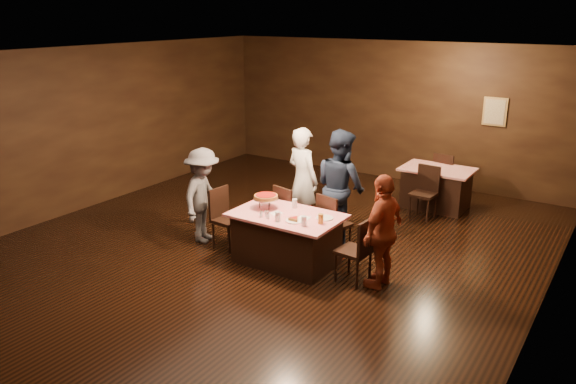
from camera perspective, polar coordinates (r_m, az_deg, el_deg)
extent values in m
plane|color=black|center=(8.79, -3.13, -6.22)|extent=(10.00, 10.00, 0.00)
cube|color=silver|center=(8.04, -3.50, 13.68)|extent=(8.00, 10.00, 0.04)
cube|color=black|center=(12.58, 10.38, 8.08)|extent=(8.00, 0.04, 3.00)
cube|color=black|center=(11.08, -20.35, 5.94)|extent=(0.04, 10.00, 3.00)
cube|color=black|center=(6.83, 24.94, -1.66)|extent=(0.04, 10.00, 3.00)
cube|color=tan|center=(11.86, 20.28, 7.66)|extent=(0.46, 0.03, 0.56)
cube|color=beige|center=(11.84, 20.25, 7.65)|extent=(0.38, 0.01, 0.48)
cube|color=red|center=(8.31, -0.15, -4.77)|extent=(1.60, 1.00, 0.77)
cube|color=#A40D0A|center=(11.02, 14.81, 0.41)|extent=(1.30, 0.90, 0.77)
cube|color=black|center=(9.07, 0.33, -2.17)|extent=(0.51, 0.51, 0.95)
cube|color=black|center=(8.69, 4.78, -3.16)|extent=(0.51, 0.51, 0.95)
cube|color=black|center=(8.88, -6.11, -2.71)|extent=(0.45, 0.45, 0.95)
cube|color=black|center=(7.78, 6.69, -5.83)|extent=(0.45, 0.45, 0.95)
cube|color=black|center=(10.36, 13.60, -0.10)|extent=(0.45, 0.45, 0.95)
cube|color=black|center=(11.54, 15.80, 1.58)|extent=(0.48, 0.48, 0.95)
imported|color=white|center=(9.37, 1.51, 1.21)|extent=(0.75, 0.60, 1.79)
imported|color=#172034|center=(8.93, 5.34, 0.51)|extent=(1.12, 1.02, 1.86)
imported|color=#5D5C62|center=(9.08, -8.62, -0.35)|extent=(0.80, 1.11, 1.55)
imported|color=#953A22|center=(7.59, 9.62, -3.98)|extent=(0.46, 0.96, 1.58)
cylinder|color=black|center=(8.47, -1.86, -1.00)|extent=(0.01, 0.01, 0.15)
cylinder|color=black|center=(8.41, -2.93, -1.17)|extent=(0.01, 0.01, 0.15)
cylinder|color=black|center=(8.31, -1.96, -1.39)|extent=(0.01, 0.01, 0.15)
cylinder|color=silver|center=(8.37, -2.26, -0.67)|extent=(0.38, 0.38, 0.01)
cylinder|color=#B27233|center=(8.36, -2.26, -0.47)|extent=(0.35, 0.35, 0.05)
cylinder|color=#A5140C|center=(8.35, -2.26, -0.28)|extent=(0.30, 0.30, 0.01)
cylinder|color=white|center=(7.90, 0.66, -2.95)|extent=(0.25, 0.25, 0.01)
cylinder|color=#B27233|center=(7.89, 0.66, -2.76)|extent=(0.18, 0.18, 0.04)
cylinder|color=#A5140C|center=(7.88, 0.66, -2.61)|extent=(0.14, 0.14, 0.01)
cylinder|color=white|center=(8.02, 3.73, -2.65)|extent=(0.25, 0.25, 0.01)
cylinder|color=silver|center=(7.89, -1.04, -2.50)|extent=(0.08, 0.08, 0.14)
cylinder|color=silver|center=(7.72, 1.64, -2.96)|extent=(0.08, 0.08, 0.14)
cylinder|color=#BF7F26|center=(7.81, 3.34, -2.73)|extent=(0.08, 0.08, 0.14)
cylinder|color=silver|center=(8.41, 0.68, -1.17)|extent=(0.08, 0.08, 0.14)
cylinder|color=silver|center=(8.06, -2.19, -2.29)|extent=(0.04, 0.04, 0.08)
cylinder|color=silver|center=(8.04, -2.20, -1.99)|extent=(0.05, 0.05, 0.02)
cylinder|color=silver|center=(7.99, -2.05, -2.47)|extent=(0.04, 0.04, 0.08)
cylinder|color=silver|center=(7.97, -2.05, -2.17)|extent=(0.05, 0.05, 0.02)
cylinder|color=silver|center=(8.05, -2.75, -2.31)|extent=(0.04, 0.04, 0.08)
cylinder|color=silver|center=(8.04, -2.75, -2.01)|extent=(0.05, 0.05, 0.02)
cube|color=white|center=(8.02, 1.65, -2.66)|extent=(0.19, 0.19, 0.01)
cube|color=white|center=(8.21, -1.22, -2.16)|extent=(0.21, 0.21, 0.01)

